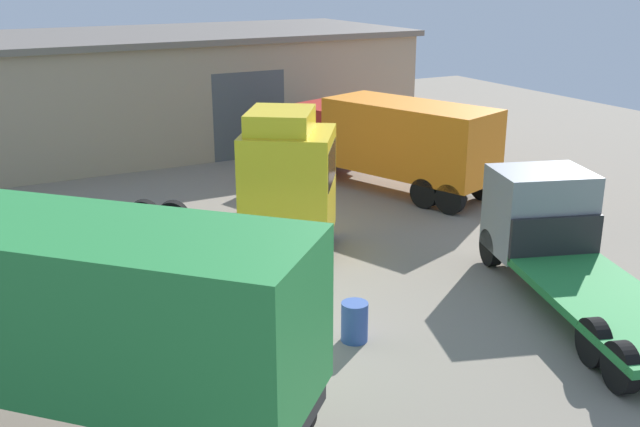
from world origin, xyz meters
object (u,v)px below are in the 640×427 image
at_px(tractor_unit_yellow, 271,186).
at_px(flatbed_truck_grey, 558,237).
at_px(box_truck_red, 389,138).
at_px(oil_drum, 355,322).

bearing_deg(tractor_unit_yellow, flatbed_truck_grey, -12.78).
height_order(tractor_unit_yellow, box_truck_red, tractor_unit_yellow).
bearing_deg(tractor_unit_yellow, box_truck_red, 64.75).
bearing_deg(oil_drum, flatbed_truck_grey, 1.51).
distance_m(box_truck_red, oil_drum, 11.92).
bearing_deg(box_truck_red, tractor_unit_yellow, 100.94).
xyz_separation_m(tractor_unit_yellow, flatbed_truck_grey, (5.20, -5.61, -0.59)).
height_order(tractor_unit_yellow, oil_drum, tractor_unit_yellow).
bearing_deg(flatbed_truck_grey, oil_drum, 110.26).
height_order(box_truck_red, oil_drum, box_truck_red).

